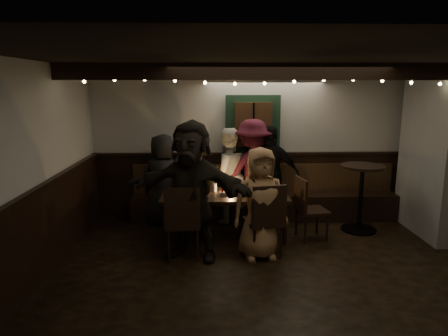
{
  "coord_description": "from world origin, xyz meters",
  "views": [
    {
      "loc": [
        -0.91,
        -4.47,
        2.31
      ],
      "look_at": [
        -0.73,
        1.6,
        1.05
      ],
      "focal_mm": 32.0,
      "sensor_mm": 36.0,
      "label": 1
    }
  ],
  "objects_px": {
    "person_b": "(190,177)",
    "person_c": "(227,176)",
    "chair_end": "(307,205)",
    "person_a": "(163,180)",
    "person_f": "(191,191)",
    "chair_near_right": "(266,217)",
    "person_d": "(252,171)",
    "person_g": "(260,203)",
    "dining_table": "(224,198)",
    "person_e": "(271,174)",
    "high_top": "(361,190)",
    "chair_near_left": "(182,219)"
  },
  "relations": [
    {
      "from": "person_b",
      "to": "person_c",
      "type": "xyz_separation_m",
      "value": [
        0.62,
        0.02,
        0.01
      ]
    },
    {
      "from": "chair_end",
      "to": "person_a",
      "type": "relative_size",
      "value": 0.63
    },
    {
      "from": "person_a",
      "to": "person_f",
      "type": "bearing_deg",
      "value": 127.19
    },
    {
      "from": "person_a",
      "to": "person_b",
      "type": "bearing_deg",
      "value": -156.6
    },
    {
      "from": "chair_end",
      "to": "person_b",
      "type": "height_order",
      "value": "person_b"
    },
    {
      "from": "chair_near_right",
      "to": "person_d",
      "type": "height_order",
      "value": "person_d"
    },
    {
      "from": "chair_near_right",
      "to": "person_a",
      "type": "xyz_separation_m",
      "value": [
        -1.54,
        1.43,
        0.18
      ]
    },
    {
      "from": "chair_end",
      "to": "person_g",
      "type": "distance_m",
      "value": 1.03
    },
    {
      "from": "dining_table",
      "to": "person_e",
      "type": "xyz_separation_m",
      "value": [
        0.82,
        0.75,
        0.2
      ]
    },
    {
      "from": "person_d",
      "to": "person_a",
      "type": "bearing_deg",
      "value": -19.77
    },
    {
      "from": "person_b",
      "to": "person_g",
      "type": "distance_m",
      "value": 1.77
    },
    {
      "from": "dining_table",
      "to": "chair_end",
      "type": "relative_size",
      "value": 2.0
    },
    {
      "from": "chair_end",
      "to": "person_d",
      "type": "xyz_separation_m",
      "value": [
        -0.74,
        0.88,
        0.34
      ]
    },
    {
      "from": "chair_end",
      "to": "person_e",
      "type": "xyz_separation_m",
      "value": [
        -0.42,
        0.88,
        0.29
      ]
    },
    {
      "from": "person_b",
      "to": "person_e",
      "type": "relative_size",
      "value": 0.97
    },
    {
      "from": "person_b",
      "to": "person_a",
      "type": "bearing_deg",
      "value": -14.49
    },
    {
      "from": "high_top",
      "to": "person_b",
      "type": "relative_size",
      "value": 0.68
    },
    {
      "from": "person_b",
      "to": "person_d",
      "type": "distance_m",
      "value": 1.06
    },
    {
      "from": "dining_table",
      "to": "person_d",
      "type": "xyz_separation_m",
      "value": [
        0.5,
        0.75,
        0.26
      ]
    },
    {
      "from": "dining_table",
      "to": "person_g",
      "type": "height_order",
      "value": "person_g"
    },
    {
      "from": "dining_table",
      "to": "chair_near_right",
      "type": "height_order",
      "value": "chair_near_right"
    },
    {
      "from": "dining_table",
      "to": "chair_near_left",
      "type": "height_order",
      "value": "chair_near_left"
    },
    {
      "from": "person_a",
      "to": "person_e",
      "type": "xyz_separation_m",
      "value": [
        1.82,
        0.11,
        0.06
      ]
    },
    {
      "from": "person_b",
      "to": "person_g",
      "type": "xyz_separation_m",
      "value": [
        1.01,
        -1.46,
        -0.04
      ]
    },
    {
      "from": "person_a",
      "to": "person_f",
      "type": "relative_size",
      "value": 0.81
    },
    {
      "from": "person_b",
      "to": "dining_table",
      "type": "bearing_deg",
      "value": 106.2
    },
    {
      "from": "person_b",
      "to": "person_g",
      "type": "bearing_deg",
      "value": 102.52
    },
    {
      "from": "person_a",
      "to": "dining_table",
      "type": "bearing_deg",
      "value": 163.05
    },
    {
      "from": "person_a",
      "to": "person_g",
      "type": "height_order",
      "value": "person_a"
    },
    {
      "from": "person_f",
      "to": "person_g",
      "type": "distance_m",
      "value": 0.93
    },
    {
      "from": "person_d",
      "to": "person_f",
      "type": "relative_size",
      "value": 0.94
    },
    {
      "from": "chair_near_right",
      "to": "person_g",
      "type": "distance_m",
      "value": 0.2
    },
    {
      "from": "person_d",
      "to": "person_g",
      "type": "xyz_separation_m",
      "value": [
        -0.05,
        -1.5,
        -0.12
      ]
    },
    {
      "from": "dining_table",
      "to": "person_a",
      "type": "relative_size",
      "value": 1.25
    },
    {
      "from": "chair_near_left",
      "to": "person_e",
      "type": "height_order",
      "value": "person_e"
    },
    {
      "from": "high_top",
      "to": "person_g",
      "type": "height_order",
      "value": "person_g"
    },
    {
      "from": "chair_near_right",
      "to": "high_top",
      "type": "xyz_separation_m",
      "value": [
        1.66,
        0.99,
        0.1
      ]
    },
    {
      "from": "dining_table",
      "to": "person_d",
      "type": "distance_m",
      "value": 0.94
    },
    {
      "from": "chair_near_right",
      "to": "person_e",
      "type": "distance_m",
      "value": 1.58
    },
    {
      "from": "chair_near_left",
      "to": "chair_near_right",
      "type": "bearing_deg",
      "value": 1.56
    },
    {
      "from": "high_top",
      "to": "person_d",
      "type": "height_order",
      "value": "person_d"
    },
    {
      "from": "person_a",
      "to": "person_e",
      "type": "bearing_deg",
      "value": -160.91
    },
    {
      "from": "chair_near_right",
      "to": "person_f",
      "type": "distance_m",
      "value": 1.06
    },
    {
      "from": "chair_near_right",
      "to": "person_e",
      "type": "relative_size",
      "value": 0.63
    },
    {
      "from": "high_top",
      "to": "person_g",
      "type": "distance_m",
      "value": 1.99
    },
    {
      "from": "person_b",
      "to": "person_d",
      "type": "xyz_separation_m",
      "value": [
        1.06,
        0.05,
        0.08
      ]
    },
    {
      "from": "person_b",
      "to": "person_f",
      "type": "bearing_deg",
      "value": 71.57
    },
    {
      "from": "person_g",
      "to": "person_a",
      "type": "bearing_deg",
      "value": 127.04
    },
    {
      "from": "person_a",
      "to": "person_c",
      "type": "bearing_deg",
      "value": -159.79
    },
    {
      "from": "chair_near_right",
      "to": "person_b",
      "type": "distance_m",
      "value": 1.86
    }
  ]
}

